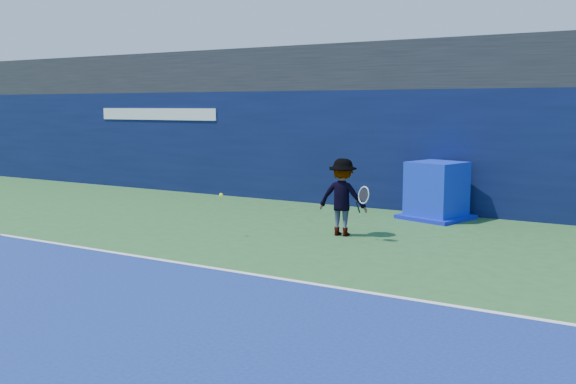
# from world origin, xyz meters

# --- Properties ---
(ground) EXTENTS (80.00, 80.00, 0.00)m
(ground) POSITION_xyz_m (0.00, 0.00, 0.00)
(ground) COLOR #2A5E2B
(ground) RESTS_ON ground
(baseline) EXTENTS (24.00, 0.10, 0.01)m
(baseline) POSITION_xyz_m (0.00, 3.00, 0.01)
(baseline) COLOR white
(baseline) RESTS_ON ground
(stadium_band) EXTENTS (36.00, 3.00, 1.20)m
(stadium_band) POSITION_xyz_m (0.00, 11.50, 3.60)
(stadium_band) COLOR black
(stadium_band) RESTS_ON back_wall_assembly
(back_wall_assembly) EXTENTS (36.00, 1.03, 3.00)m
(back_wall_assembly) POSITION_xyz_m (-0.00, 10.50, 1.50)
(back_wall_assembly) COLOR #0A1238
(back_wall_assembly) RESTS_ON ground
(equipment_cart) EXTENTS (1.71, 1.71, 1.33)m
(equipment_cart) POSITION_xyz_m (2.03, 9.34, 0.60)
(equipment_cart) COLOR #0D26BF
(equipment_cart) RESTS_ON ground
(tennis_player) EXTENTS (1.26, 0.72, 1.56)m
(tennis_player) POSITION_xyz_m (0.98, 6.49, 0.78)
(tennis_player) COLOR silver
(tennis_player) RESTS_ON ground
(tennis_ball) EXTENTS (0.08, 0.08, 0.08)m
(tennis_ball) POSITION_xyz_m (-1.05, 5.15, 0.84)
(tennis_ball) COLOR #DAEB1A
(tennis_ball) RESTS_ON ground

